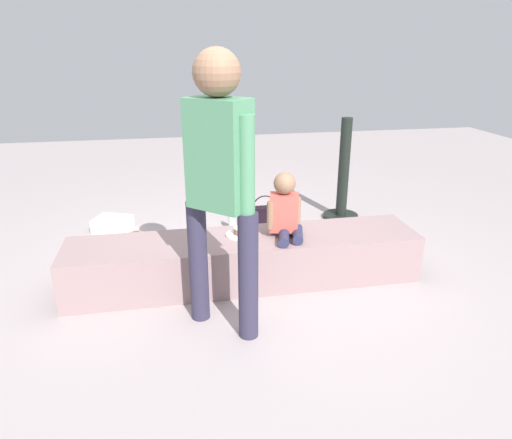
% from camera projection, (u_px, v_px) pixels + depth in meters
% --- Properties ---
extents(ground_plane, '(12.00, 12.00, 0.00)m').
position_uv_depth(ground_plane, '(245.00, 281.00, 3.54)').
color(ground_plane, '#9F9293').
extents(concrete_ledge, '(2.62, 0.53, 0.36)m').
position_uv_depth(concrete_ledge, '(245.00, 260.00, 3.48)').
color(concrete_ledge, gray).
rests_on(concrete_ledge, ground_plane).
extents(child_seated, '(0.29, 0.34, 0.48)m').
position_uv_depth(child_seated, '(285.00, 209.00, 3.37)').
color(child_seated, '#2A2B4B').
rests_on(child_seated, concrete_ledge).
extents(adult_standing, '(0.40, 0.39, 1.70)m').
position_uv_depth(adult_standing, '(220.00, 173.00, 2.61)').
color(adult_standing, '#2D2A41').
rests_on(adult_standing, ground_plane).
extents(cake_plate, '(0.22, 0.22, 0.07)m').
position_uv_depth(cake_plate, '(240.00, 233.00, 3.45)').
color(cake_plate, white).
rests_on(cake_plate, concrete_ledge).
extents(gift_bag, '(0.21, 0.10, 0.28)m').
position_uv_depth(gift_bag, '(302.00, 238.00, 4.02)').
color(gift_bag, '#B259BF').
rests_on(gift_bag, ground_plane).
extents(railing_post, '(0.36, 0.36, 1.04)m').
position_uv_depth(railing_post, '(343.00, 183.00, 4.69)').
color(railing_post, black).
rests_on(railing_post, ground_plane).
extents(water_bottle_near_gift, '(0.07, 0.07, 0.22)m').
position_uv_depth(water_bottle_near_gift, '(232.00, 221.00, 4.46)').
color(water_bottle_near_gift, silver).
rests_on(water_bottle_near_gift, ground_plane).
extents(cake_box_white, '(0.41, 0.37, 0.13)m').
position_uv_depth(cake_box_white, '(113.00, 224.00, 4.47)').
color(cake_box_white, white).
rests_on(cake_box_white, ground_plane).
extents(handbag_black_leather, '(0.33, 0.10, 0.30)m').
position_uv_depth(handbag_black_leather, '(265.00, 215.00, 4.63)').
color(handbag_black_leather, black).
rests_on(handbag_black_leather, ground_plane).
extents(handbag_brown_canvas, '(0.30, 0.14, 0.31)m').
position_uv_depth(handbag_brown_canvas, '(139.00, 254.00, 3.75)').
color(handbag_brown_canvas, brown).
rests_on(handbag_brown_canvas, ground_plane).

